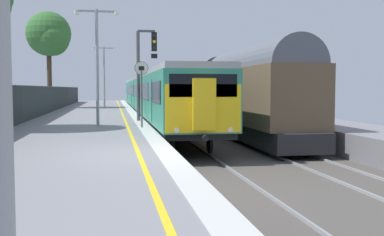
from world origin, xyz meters
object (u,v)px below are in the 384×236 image
(commuter_train_at_platform, at_px, (152,94))
(platform_lamp_far, at_px, (104,72))
(freight_train_adjacent_track, at_px, (222,90))
(platform_lamp_mid, at_px, (97,57))
(speed_limit_sign, at_px, (142,86))
(background_tree_centre, at_px, (50,36))
(signal_gantry, at_px, (143,64))

(commuter_train_at_platform, height_order, platform_lamp_far, platform_lamp_far)
(freight_train_adjacent_track, relative_size, platform_lamp_mid, 4.99)
(freight_train_adjacent_track, distance_m, speed_limit_sign, 10.89)
(commuter_train_at_platform, distance_m, freight_train_adjacent_track, 8.46)
(platform_lamp_mid, bearing_deg, commuter_train_at_platform, 75.93)
(speed_limit_sign, xyz_separation_m, platform_lamp_far, (-1.93, 20.22, 1.31))
(freight_train_adjacent_track, height_order, background_tree_centre, background_tree_centre)
(speed_limit_sign, bearing_deg, platform_lamp_mid, 141.50)
(platform_lamp_far, xyz_separation_m, background_tree_centre, (-4.72, 1.88, 3.22))
(freight_train_adjacent_track, xyz_separation_m, platform_lamp_mid, (-7.78, -7.64, 1.55))
(commuter_train_at_platform, height_order, platform_lamp_mid, platform_lamp_mid)
(signal_gantry, bearing_deg, commuter_train_at_platform, 83.23)
(speed_limit_sign, bearing_deg, commuter_train_at_platform, 83.66)
(commuter_train_at_platform, distance_m, speed_limit_sign, 16.73)
(signal_gantry, distance_m, background_tree_centre, 19.45)
(freight_train_adjacent_track, xyz_separation_m, background_tree_centre, (-12.50, 12.92, 4.74))
(platform_lamp_far, relative_size, background_tree_centre, 0.62)
(speed_limit_sign, relative_size, platform_lamp_far, 0.55)
(signal_gantry, height_order, platform_lamp_far, platform_lamp_far)
(freight_train_adjacent_track, height_order, speed_limit_sign, freight_train_adjacent_track)
(commuter_train_at_platform, distance_m, background_tree_centre, 11.32)
(commuter_train_at_platform, relative_size, freight_train_adjacent_track, 1.60)
(speed_limit_sign, xyz_separation_m, platform_lamp_mid, (-1.93, 1.54, 1.34))
(speed_limit_sign, distance_m, platform_lamp_far, 20.35)
(platform_lamp_mid, bearing_deg, platform_lamp_far, 90.00)
(freight_train_adjacent_track, height_order, platform_lamp_mid, platform_lamp_mid)
(commuter_train_at_platform, xyz_separation_m, platform_lamp_far, (-3.78, 3.59, 1.88))
(signal_gantry, xyz_separation_m, platform_lamp_far, (-2.31, 15.93, 0.14))
(commuter_train_at_platform, bearing_deg, signal_gantry, -96.77)
(speed_limit_sign, bearing_deg, platform_lamp_far, 95.47)
(freight_train_adjacent_track, relative_size, signal_gantry, 5.57)
(platform_lamp_far, bearing_deg, commuter_train_at_platform, -43.55)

